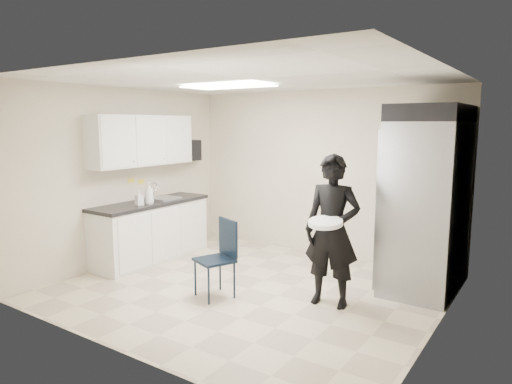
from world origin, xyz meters
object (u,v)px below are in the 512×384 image
Objects in this scene: commercial_fridge at (427,207)px; man_tuxedo at (332,231)px; folding_chair at (214,260)px; lower_counter at (151,232)px.

man_tuxedo is (-0.75, -1.16, -0.18)m from commercial_fridge.
lower_counter is at bearing -178.11° from folding_chair.
lower_counter is 1.09× the size of man_tuxedo.
man_tuxedo reaches higher than folding_chair.
man_tuxedo is at bearing 46.69° from folding_chair.
folding_chair is (1.77, -0.66, 0.03)m from lower_counter.
lower_counter is 2.08× the size of folding_chair.
folding_chair reaches higher than lower_counter.
commercial_fridge is (3.78, 1.07, 0.62)m from lower_counter.
man_tuxedo is at bearing -122.92° from commercial_fridge.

